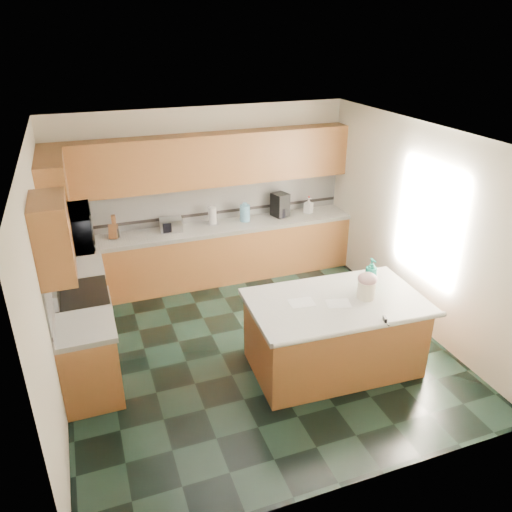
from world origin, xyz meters
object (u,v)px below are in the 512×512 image
soap_bottle_island (371,275)px  coffee_maker (280,205)px  island_top (336,302)px  treat_jar (366,290)px  toaster_oven (171,225)px  knife_block (113,232)px  island_base (333,336)px

soap_bottle_island → coffee_maker: soap_bottle_island is taller
island_top → treat_jar: treat_jar is taller
treat_jar → soap_bottle_island: 0.23m
soap_bottle_island → toaster_oven: 3.23m
knife_block → treat_jar: bearing=-26.0°
island_base → coffee_maker: 2.88m
soap_bottle_island → toaster_oven: bearing=127.5°
island_base → toaster_oven: size_ratio=5.72×
island_base → coffee_maker: size_ratio=4.99×
soap_bottle_island → toaster_oven: soap_bottle_island is taller
treat_jar → coffee_maker: (0.11, 2.83, 0.08)m
toaster_oven → coffee_maker: (1.81, 0.03, 0.09)m
soap_bottle_island → coffee_maker: size_ratio=1.06×
soap_bottle_island → knife_block: (-2.70, 2.65, -0.10)m
island_top → soap_bottle_island: size_ratio=4.96×
treat_jar → knife_block: knife_block is taller
island_base → island_top: 0.46m
island_base → knife_block: knife_block is taller
treat_jar → toaster_oven: bearing=114.2°
island_top → treat_jar: (0.34, -0.07, 0.14)m
coffee_maker → soap_bottle_island: bearing=-106.5°
island_base → treat_jar: bearing=-9.6°
knife_block → coffee_maker: bearing=22.4°
island_base → soap_bottle_island: 0.85m
island_base → treat_jar: size_ratio=8.90×
toaster_oven → coffee_maker: size_ratio=0.87×
knife_block → toaster_oven: knife_block is taller
coffee_maker → knife_block: bearing=163.3°
island_base → treat_jar: (0.34, -0.07, 0.60)m
soap_bottle_island → knife_block: size_ratio=1.90×
island_top → knife_block: knife_block is taller
treat_jar → soap_bottle_island: bearing=39.6°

